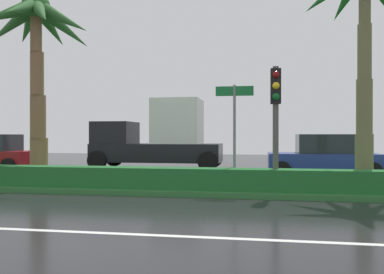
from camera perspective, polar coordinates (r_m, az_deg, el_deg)
name	(u,v)px	position (r m, az deg, el deg)	size (l,w,h in m)	color
ground_plane	(187,185)	(13.74, -0.70, -6.98)	(90.00, 42.00, 0.10)	black
near_lane_divider_stripe	(116,233)	(7.05, -11.01, -13.54)	(81.00, 0.14, 0.01)	white
median_strip	(182,185)	(12.74, -1.49, -6.99)	(85.50, 4.00, 0.15)	#2D6B33
median_hedge	(173,178)	(11.34, -2.84, -5.98)	(76.50, 0.70, 0.60)	#1E6028
palm_tree_mid_left	(36,35)	(14.48, -21.61, 13.53)	(3.92, 4.10, 6.30)	brown
palm_tree_centre_left	(365,1)	(12.83, 23.73, 17.59)	(3.86, 3.72, 6.82)	brown
traffic_signal_median_right	(276,105)	(11.12, 12.01, 4.54)	(0.28, 0.43, 3.43)	#4C4C47
street_name_sign	(234,122)	(11.54, 6.16, 2.23)	(1.10, 0.08, 3.00)	slate
box_truck_lead	(159,138)	(19.82, -4.84, -0.13)	(6.40, 2.64, 3.46)	black
car_in_traffic_second	(324,157)	(16.67, 18.56, -2.70)	(4.30, 2.02, 1.72)	navy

